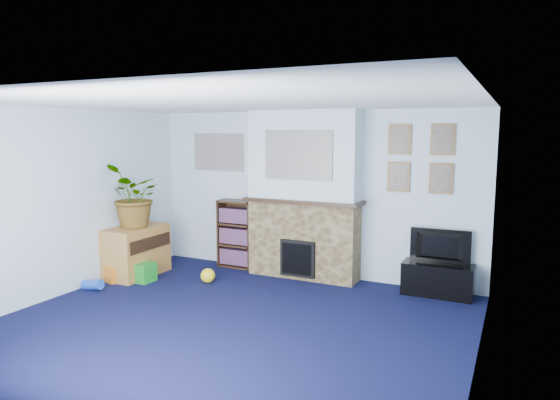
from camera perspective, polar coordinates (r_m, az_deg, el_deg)
The scene contains 26 objects.
floor at distance 5.65m, azimuth -5.73°, elevation -14.01°, with size 5.00×4.50×0.01m, color black.
ceiling at distance 5.26m, azimuth -6.08°, elevation 11.06°, with size 5.00×4.50×0.01m, color white.
wall_back at distance 7.32m, azimuth 3.37°, elevation 0.73°, with size 5.00×0.04×2.40m, color silver.
wall_front at distance 3.65m, azimuth -24.88°, elevation -7.12°, with size 5.00×0.04×2.40m, color silver.
wall_left at distance 6.96m, azimuth -23.71°, elevation -0.28°, with size 0.04×4.50×2.40m, color silver.
wall_right at distance 4.56m, azimuth 21.99°, elevation -4.10°, with size 0.04×4.50×2.40m, color silver.
chimney_breast at distance 7.13m, azimuth 2.75°, elevation 0.42°, with size 1.72×0.50×2.40m.
collage_main at distance 6.89m, azimuth 2.09°, elevation 5.14°, with size 1.00×0.03×0.68m, color gray.
collage_left at distance 7.98m, azimuth -7.03°, elevation 5.45°, with size 0.90×0.03×0.58m, color gray.
portrait_tl at distance 6.86m, azimuth 13.53°, elevation 6.76°, with size 0.30×0.03×0.40m, color brown.
portrait_tr at distance 6.76m, azimuth 18.12°, elevation 6.58°, with size 0.30×0.03×0.40m, color brown.
portrait_bl at distance 6.88m, azimuth 13.40°, elevation 2.60°, with size 0.30×0.03×0.40m, color brown.
portrait_br at distance 6.78m, azimuth 17.94°, elevation 2.36°, with size 0.30×0.03×0.40m, color brown.
tv_stand at distance 6.82m, azimuth 17.59°, elevation -8.52°, with size 0.88×0.37×0.42m, color black.
television at distance 6.73m, azimuth 17.76°, elevation -5.11°, with size 0.76×0.10×0.44m, color black.
bookshelf at distance 7.81m, azimuth -4.91°, elevation -4.03°, with size 0.58×0.28×1.05m.
sideboard at distance 7.65m, azimuth -16.08°, elevation -5.73°, with size 0.52×0.94×0.73m, color #AF7838.
potted_plant at distance 7.43m, azimuth -16.29°, elevation 0.42°, with size 0.82×0.71×0.91m, color #26661E.
mantel_clock at distance 7.08m, azimuth 2.70°, elevation 0.66°, with size 0.09×0.05×0.13m, color gold.
mantel_candle at distance 6.98m, azimuth 4.79°, elevation 0.62°, with size 0.05×0.05×0.14m, color #B2BFC6.
mantel_teddy at distance 7.35m, azimuth -1.76°, elevation 0.88°, with size 0.11×0.11×0.11m, color gray.
mantel_can at distance 6.84m, azimuth 8.18°, elevation 0.25°, with size 0.07×0.07×0.13m, color orange.
green_crate at distance 7.38m, azimuth -15.54°, elevation -7.88°, with size 0.34×0.27×0.27m, color #198C26.
toy_ball at distance 7.13m, azimuth -8.25°, elevation -8.64°, with size 0.20×0.20×0.20m, color yellow.
toy_block at distance 7.47m, azimuth -18.43°, elevation -8.06°, with size 0.20×0.20×0.24m, color orange.
toy_tube at distance 7.21m, azimuth -20.63°, elevation -9.05°, with size 0.14×0.14×0.30m, color blue.
Camera 1 is at (2.76, -4.47, 2.09)m, focal length 32.00 mm.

